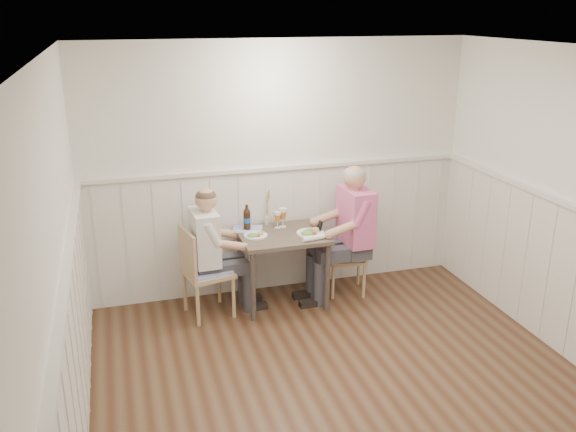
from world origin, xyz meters
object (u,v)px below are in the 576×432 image
at_px(beer_bottle, 247,219).
at_px(grass_vase, 266,208).
at_px(chair_right, 351,253).
at_px(dining_table, 282,244).
at_px(diner_cream, 210,261).
at_px(man_in_pink, 351,242).
at_px(chair_left, 202,269).

distance_m(beer_bottle, grass_vase, 0.25).
xyz_separation_m(chair_right, grass_vase, (-0.84, 0.27, 0.49)).
height_order(dining_table, beer_bottle, beer_bottle).
bearing_deg(diner_cream, man_in_pink, -1.51).
distance_m(chair_left, man_in_pink, 1.54).
xyz_separation_m(chair_right, diner_cream, (-1.49, -0.05, 0.11)).
height_order(chair_right, grass_vase, grass_vase).
distance_m(chair_right, man_in_pink, 0.19).
distance_m(dining_table, chair_right, 0.79).
xyz_separation_m(chair_left, grass_vase, (0.73, 0.36, 0.44)).
relative_size(dining_table, chair_right, 1.06).
relative_size(chair_right, chair_left, 0.88).
bearing_deg(grass_vase, chair_right, -18.00).
bearing_deg(beer_bottle, dining_table, -34.66).
bearing_deg(chair_left, diner_cream, 24.94).
bearing_deg(diner_cream, dining_table, 0.97).
bearing_deg(grass_vase, diner_cream, -153.63).
bearing_deg(dining_table, diner_cream, -179.03).
bearing_deg(chair_right, dining_table, -177.32).
bearing_deg(man_in_pink, chair_right, 62.12).
relative_size(chair_left, man_in_pink, 0.63).
distance_m(dining_table, grass_vase, 0.43).
bearing_deg(chair_left, chair_right, 3.16).
bearing_deg(dining_table, beer_bottle, 145.34).
relative_size(chair_right, diner_cream, 0.62).
bearing_deg(dining_table, man_in_pink, -4.03).
bearing_deg(dining_table, chair_right, 2.68).
bearing_deg(chair_left, dining_table, 3.61).
bearing_deg(man_in_pink, beer_bottle, 165.57).
bearing_deg(dining_table, chair_left, -176.39).
xyz_separation_m(dining_table, chair_right, (0.76, 0.04, -0.21)).
height_order(dining_table, diner_cream, diner_cream).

